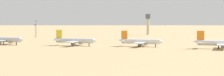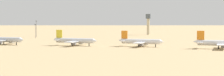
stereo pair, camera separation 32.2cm
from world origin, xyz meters
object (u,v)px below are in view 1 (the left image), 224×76
(parked_jet_orange_3, at_px, (140,41))
(light_pole_west, at_px, (36,28))
(parked_jet_orange_1, at_px, (3,40))
(parked_jet_orange_4, at_px, (220,43))
(parked_jet_yellow_2, at_px, (75,41))
(control_tower, at_px, (148,22))
(light_pole_mid, at_px, (35,30))

(parked_jet_orange_3, relative_size, light_pole_west, 1.99)
(parked_jet_orange_1, distance_m, parked_jet_orange_4, 154.88)
(parked_jet_yellow_2, bearing_deg, control_tower, 88.37)
(parked_jet_yellow_2, xyz_separation_m, control_tower, (25.33, 192.44, 10.73))
(parked_jet_orange_1, height_order, parked_jet_orange_4, parked_jet_orange_1)
(parked_jet_orange_4, bearing_deg, control_tower, 113.51)
(control_tower, bearing_deg, parked_jet_orange_1, -112.44)
(light_pole_mid, bearing_deg, parked_jet_orange_4, -30.65)
(parked_jet_orange_3, height_order, light_pole_mid, light_pole_mid)
(light_pole_west, bearing_deg, parked_jet_orange_3, -41.28)
(parked_jet_orange_3, bearing_deg, parked_jet_orange_1, -170.71)
(parked_jet_orange_4, height_order, light_pole_mid, light_pole_mid)
(parked_jet_orange_1, xyz_separation_m, parked_jet_orange_4, (154.80, -4.95, -0.03))
(light_pole_west, xyz_separation_m, light_pole_mid, (6.26, -16.65, -1.64))
(parked_jet_orange_1, bearing_deg, light_pole_west, 109.55)
(parked_jet_orange_3, distance_m, light_pole_mid, 150.87)
(parked_jet_orange_3, distance_m, parked_jet_orange_4, 53.76)
(parked_jet_yellow_2, xyz_separation_m, parked_jet_orange_4, (99.99, -6.51, 0.10))
(parked_jet_orange_1, relative_size, light_pole_mid, 2.64)
(parked_jet_yellow_2, relative_size, parked_jet_orange_3, 1.04)
(parked_jet_orange_1, height_order, parked_jet_yellow_2, parked_jet_orange_1)
(parked_jet_yellow_2, height_order, parked_jet_orange_3, parked_jet_yellow_2)
(light_pole_west, bearing_deg, parked_jet_yellow_2, -55.13)
(parked_jet_orange_3, height_order, control_tower, control_tower)
(parked_jet_orange_1, bearing_deg, parked_jet_orange_3, 10.13)
(parked_jet_orange_1, relative_size, parked_jet_yellow_2, 1.04)
(parked_jet_orange_3, height_order, light_pole_west, light_pole_west)
(parked_jet_orange_3, bearing_deg, light_pole_west, 145.88)
(parked_jet_orange_4, distance_m, light_pole_mid, 199.66)
(control_tower, bearing_deg, light_pole_mid, -134.97)
(parked_jet_orange_4, bearing_deg, parked_jet_yellow_2, 179.21)
(parked_jet_orange_3, relative_size, control_tower, 1.38)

